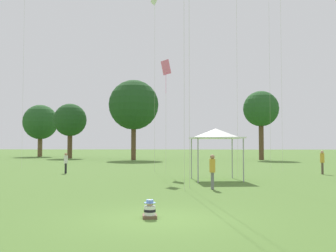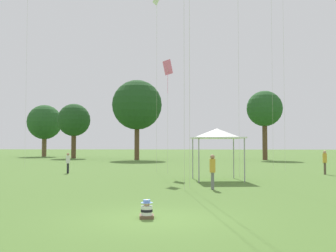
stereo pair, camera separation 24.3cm
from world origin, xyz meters
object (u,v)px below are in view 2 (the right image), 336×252
at_px(canopy_tent, 217,134).
at_px(distant_tree_3, 265,109).
at_px(seated_toddler, 147,211).
at_px(distant_tree_2, 74,120).
at_px(person_standing_4, 213,168).
at_px(distant_tree_1, 137,105).
at_px(person_standing_2, 325,160).
at_px(person_standing_3, 68,161).
at_px(kite_1, 168,70).
at_px(kite_3, 157,8).
at_px(distant_tree_0, 45,122).

bearing_deg(canopy_tent, distant_tree_3, 74.87).
xyz_separation_m(seated_toddler, distant_tree_3, (11.28, 43.69, 6.85)).
bearing_deg(canopy_tent, distant_tree_2, 119.17).
height_order(person_standing_4, distant_tree_1, distant_tree_1).
distance_m(person_standing_2, person_standing_3, 18.96).
distance_m(kite_1, distant_tree_2, 35.25).
bearing_deg(distant_tree_2, distant_tree_3, -9.50).
distance_m(person_standing_4, distant_tree_1, 37.20).
height_order(seated_toddler, person_standing_3, person_standing_3).
bearing_deg(kite_3, distant_tree_3, -146.69).
height_order(kite_1, distant_tree_3, distant_tree_3).
distance_m(seated_toddler, canopy_tent, 13.00).
height_order(kite_1, distant_tree_0, distant_tree_0).
distance_m(seated_toddler, kite_1, 19.09).
distance_m(kite_3, distant_tree_2, 33.63).
bearing_deg(distant_tree_2, person_standing_3, -73.45).
xyz_separation_m(canopy_tent, distant_tree_0, (-27.91, 43.99, 3.24)).
height_order(person_standing_2, person_standing_3, person_standing_2).
relative_size(kite_1, distant_tree_1, 0.76).
distance_m(kite_1, distant_tree_1, 26.22).
bearing_deg(distant_tree_1, kite_1, -76.70).
xyz_separation_m(person_standing_4, kite_3, (-3.88, 12.14, 12.28)).
xyz_separation_m(kite_1, distant_tree_1, (-6.03, 25.52, -0.08)).
height_order(distant_tree_2, distant_tree_3, distant_tree_3).
xyz_separation_m(kite_1, distant_tree_2, (-16.76, 30.95, -1.87)).
bearing_deg(person_standing_2, distant_tree_2, -94.15).
bearing_deg(seated_toddler, kite_1, 84.24).
height_order(distant_tree_0, distant_tree_1, distant_tree_1).
bearing_deg(distant_tree_0, person_standing_2, -47.22).
xyz_separation_m(person_standing_3, distant_tree_2, (-9.22, 31.03, 4.99)).
xyz_separation_m(distant_tree_0, distant_tree_1, (18.51, -13.36, 1.63)).
distance_m(seated_toddler, kite_3, 23.69).
relative_size(seated_toddler, distant_tree_1, 0.05).
distance_m(person_standing_2, person_standing_4, 13.17).
bearing_deg(kite_3, kite_1, 87.13).
relative_size(person_standing_3, distant_tree_1, 0.14).
distance_m(person_standing_3, kite_1, 10.19).
bearing_deg(kite_3, seated_toddler, 66.05).
bearing_deg(person_standing_4, person_standing_2, 124.78).
relative_size(distant_tree_0, distant_tree_2, 1.08).
bearing_deg(distant_tree_2, kite_1, -61.56).
distance_m(kite_1, kite_3, 6.02).
bearing_deg(kite_1, person_standing_3, 100.23).
bearing_deg(distant_tree_2, canopy_tent, -60.83).
xyz_separation_m(canopy_tent, kite_3, (-4.40, 7.27, 10.48)).
xyz_separation_m(seated_toddler, kite_1, (-0.54, 17.53, 7.55)).
bearing_deg(person_standing_4, distant_tree_0, -165.31).
distance_m(kite_3, distant_tree_3, 27.94).
height_order(person_standing_2, distant_tree_3, distant_tree_3).
bearing_deg(distant_tree_3, distant_tree_2, 170.50).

